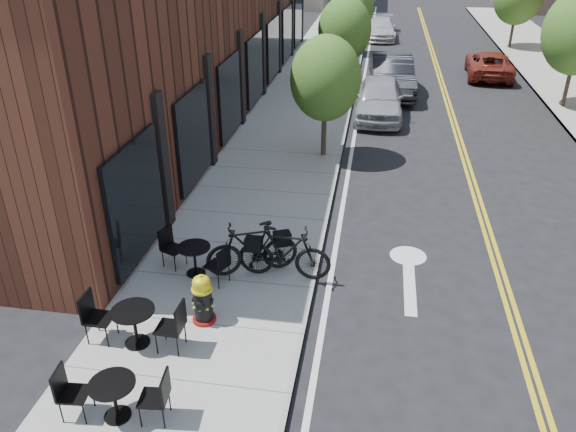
{
  "coord_description": "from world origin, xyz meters",
  "views": [
    {
      "loc": [
        1.01,
        -8.12,
        6.97
      ],
      "look_at": [
        -0.78,
        2.94,
        1.0
      ],
      "focal_mm": 35.0,
      "sensor_mm": 36.0,
      "label": 1
    }
  ],
  "objects_px": {
    "bistro_set_a": "(114,395)",
    "parked_car_far": "(489,64)",
    "bistro_set_c": "(195,256)",
    "bicycle_right": "(284,253)",
    "bicycle_left": "(252,248)",
    "parked_car_c": "(381,29)",
    "fire_hydrant": "(203,299)",
    "parked_car_b": "(391,75)",
    "parked_car_a": "(379,98)",
    "bistro_set_b": "(134,322)"
  },
  "relations": [
    {
      "from": "bistro_set_b",
      "to": "bistro_set_c",
      "type": "relative_size",
      "value": 1.08
    },
    {
      "from": "bicycle_left",
      "to": "bistro_set_c",
      "type": "bearing_deg",
      "value": -100.98
    },
    {
      "from": "bistro_set_b",
      "to": "bistro_set_c",
      "type": "height_order",
      "value": "bistro_set_b"
    },
    {
      "from": "bicycle_right",
      "to": "parked_car_b",
      "type": "relative_size",
      "value": 0.4
    },
    {
      "from": "fire_hydrant",
      "to": "bicycle_right",
      "type": "xyz_separation_m",
      "value": [
        1.27,
        1.72,
        0.11
      ]
    },
    {
      "from": "bistro_set_b",
      "to": "parked_car_c",
      "type": "height_order",
      "value": "parked_car_c"
    },
    {
      "from": "bicycle_right",
      "to": "bistro_set_a",
      "type": "bearing_deg",
      "value": 156.34
    },
    {
      "from": "bistro_set_c",
      "to": "parked_car_c",
      "type": "bearing_deg",
      "value": 106.48
    },
    {
      "from": "bistro_set_a",
      "to": "parked_car_far",
      "type": "height_order",
      "value": "parked_car_far"
    },
    {
      "from": "parked_car_far",
      "to": "bistro_set_c",
      "type": "bearing_deg",
      "value": 68.78
    },
    {
      "from": "parked_car_far",
      "to": "bicycle_left",
      "type": "bearing_deg",
      "value": 71.54
    },
    {
      "from": "bistro_set_b",
      "to": "parked_car_a",
      "type": "xyz_separation_m",
      "value": [
        4.05,
        14.34,
        0.15
      ]
    },
    {
      "from": "bicycle_right",
      "to": "bistro_set_c",
      "type": "xyz_separation_m",
      "value": [
        -1.92,
        -0.2,
        -0.15
      ]
    },
    {
      "from": "fire_hydrant",
      "to": "bistro_set_c",
      "type": "bearing_deg",
      "value": 115.6
    },
    {
      "from": "bistro_set_a",
      "to": "parked_car_c",
      "type": "height_order",
      "value": "parked_car_c"
    },
    {
      "from": "bicycle_left",
      "to": "parked_car_c",
      "type": "height_order",
      "value": "bicycle_left"
    },
    {
      "from": "bicycle_left",
      "to": "parked_car_b",
      "type": "relative_size",
      "value": 0.4
    },
    {
      "from": "parked_car_b",
      "to": "parked_car_c",
      "type": "distance_m",
      "value": 12.95
    },
    {
      "from": "bicycle_right",
      "to": "parked_car_c",
      "type": "relative_size",
      "value": 0.45
    },
    {
      "from": "parked_car_a",
      "to": "parked_car_c",
      "type": "bearing_deg",
      "value": 90.74
    },
    {
      "from": "fire_hydrant",
      "to": "parked_car_c",
      "type": "height_order",
      "value": "parked_car_c"
    },
    {
      "from": "bistro_set_a",
      "to": "parked_car_c",
      "type": "xyz_separation_m",
      "value": [
        3.52,
        32.33,
        0.07
      ]
    },
    {
      "from": "fire_hydrant",
      "to": "bistro_set_b",
      "type": "xyz_separation_m",
      "value": [
        -1.01,
        -0.83,
        -0.01
      ]
    },
    {
      "from": "fire_hydrant",
      "to": "bistro_set_b",
      "type": "relative_size",
      "value": 0.58
    },
    {
      "from": "parked_car_far",
      "to": "bicycle_right",
      "type": "bearing_deg",
      "value": 73.47
    },
    {
      "from": "bicycle_right",
      "to": "bistro_set_c",
      "type": "distance_m",
      "value": 1.94
    },
    {
      "from": "parked_car_c",
      "to": "parked_car_a",
      "type": "bearing_deg",
      "value": -90.88
    },
    {
      "from": "bistro_set_c",
      "to": "parked_car_b",
      "type": "height_order",
      "value": "parked_car_b"
    },
    {
      "from": "parked_car_b",
      "to": "parked_car_far",
      "type": "distance_m",
      "value": 6.09
    },
    {
      "from": "bicycle_right",
      "to": "parked_car_c",
      "type": "height_order",
      "value": "bicycle_right"
    },
    {
      "from": "bistro_set_b",
      "to": "bistro_set_a",
      "type": "bearing_deg",
      "value": -75.9
    },
    {
      "from": "bicycle_right",
      "to": "bistro_set_b",
      "type": "height_order",
      "value": "bicycle_right"
    },
    {
      "from": "bicycle_left",
      "to": "bicycle_right",
      "type": "bearing_deg",
      "value": 61.37
    },
    {
      "from": "bistro_set_a",
      "to": "bistro_set_b",
      "type": "bearing_deg",
      "value": 97.08
    },
    {
      "from": "bicycle_left",
      "to": "bistro_set_a",
      "type": "distance_m",
      "value": 4.45
    },
    {
      "from": "bicycle_right",
      "to": "parked_car_c",
      "type": "bearing_deg",
      "value": -2.42
    },
    {
      "from": "bicycle_right",
      "to": "parked_car_a",
      "type": "bearing_deg",
      "value": -7.7
    },
    {
      "from": "fire_hydrant",
      "to": "parked_car_a",
      "type": "height_order",
      "value": "parked_car_a"
    },
    {
      "from": "fire_hydrant",
      "to": "parked_car_b",
      "type": "bearing_deg",
      "value": 80.83
    },
    {
      "from": "fire_hydrant",
      "to": "parked_car_a",
      "type": "relative_size",
      "value": 0.23
    },
    {
      "from": "bistro_set_c",
      "to": "bicycle_right",
      "type": "bearing_deg",
      "value": 29.52
    },
    {
      "from": "fire_hydrant",
      "to": "bistro_set_a",
      "type": "xyz_separation_m",
      "value": [
        -0.65,
        -2.49,
        -0.05
      ]
    },
    {
      "from": "bistro_set_a",
      "to": "parked_car_a",
      "type": "relative_size",
      "value": 0.37
    },
    {
      "from": "bicycle_left",
      "to": "bistro_set_b",
      "type": "distance_m",
      "value": 3.06
    },
    {
      "from": "fire_hydrant",
      "to": "parked_car_b",
      "type": "relative_size",
      "value": 0.21
    },
    {
      "from": "bicycle_right",
      "to": "parked_car_c",
      "type": "distance_m",
      "value": 28.16
    },
    {
      "from": "bistro_set_c",
      "to": "bistro_set_b",
      "type": "bearing_deg",
      "value": -75.24
    },
    {
      "from": "parked_car_c",
      "to": "parked_car_far",
      "type": "height_order",
      "value": "parked_car_c"
    },
    {
      "from": "bistro_set_a",
      "to": "parked_car_b",
      "type": "xyz_separation_m",
      "value": [
        4.15,
        19.4,
        0.26
      ]
    },
    {
      "from": "bistro_set_c",
      "to": "bistro_set_a",
      "type": "bearing_deg",
      "value": -66.44
    }
  ]
}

